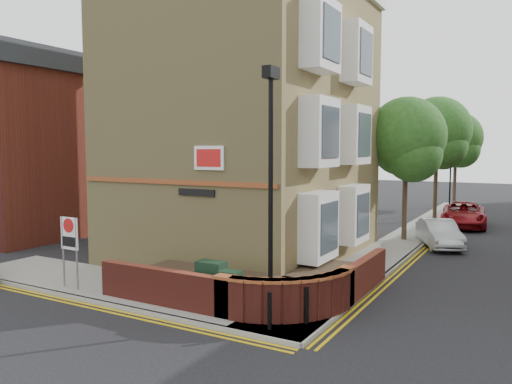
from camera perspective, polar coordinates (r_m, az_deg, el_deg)
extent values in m
plane|color=black|center=(13.06, -7.35, -14.79)|extent=(120.00, 120.00, 0.00)
cube|color=gray|center=(16.30, -14.17, -10.64)|extent=(13.00, 3.00, 0.12)
cube|color=gray|center=(26.72, 17.51, -4.61)|extent=(2.00, 32.00, 0.12)
cube|color=gray|center=(15.30, -18.13, -11.78)|extent=(13.00, 0.15, 0.12)
cube|color=gray|center=(26.54, 19.62, -4.73)|extent=(0.15, 32.00, 0.12)
cube|color=gold|center=(15.16, -18.84, -12.17)|extent=(13.00, 0.28, 0.01)
cube|color=gold|center=(26.51, 20.15, -4.88)|extent=(0.28, 32.00, 0.01)
cube|color=tan|center=(20.66, -0.79, 8.35)|extent=(8.00, 10.00, 11.00)
cube|color=brown|center=(16.52, -9.63, 1.13)|extent=(7.80, 0.06, 0.15)
cube|color=white|center=(15.57, -5.40, 3.90)|extent=(1.10, 0.05, 0.75)
cube|color=black|center=(15.92, -6.84, -0.06)|extent=(1.40, 0.04, 0.22)
cylinder|color=black|center=(12.51, 1.68, -0.93)|extent=(0.12, 0.12, 6.00)
cylinder|color=black|center=(13.04, 1.65, -12.37)|extent=(0.20, 0.20, 0.80)
cube|color=black|center=(12.58, 1.72, 13.48)|extent=(0.25, 0.50, 0.30)
cube|color=black|center=(14.02, -5.14, -10.30)|extent=(0.80, 0.45, 1.20)
cube|color=black|center=(13.36, -3.01, -11.28)|extent=(0.55, 0.40, 1.10)
cylinder|color=black|center=(12.17, 1.55, -13.40)|extent=(0.11, 0.11, 0.90)
cylinder|color=black|center=(12.61, 5.77, -12.77)|extent=(0.11, 0.11, 0.90)
cylinder|color=slate|center=(16.67, -21.16, -6.38)|extent=(0.06, 0.06, 2.20)
cylinder|color=slate|center=(16.22, -19.80, -6.65)|extent=(0.06, 0.06, 2.20)
cube|color=white|center=(16.34, -20.55, -4.45)|extent=(0.72, 0.04, 1.00)
cylinder|color=red|center=(16.28, -20.66, -3.60)|extent=(0.44, 0.02, 0.44)
cube|color=maroon|center=(28.63, -22.05, 3.81)|extent=(6.00, 10.00, 8.00)
cube|color=#24282B|center=(28.92, -22.35, 12.76)|extent=(6.40, 10.40, 1.00)
cylinder|color=#382B1E|center=(24.50, 16.67, 0.06)|extent=(0.24, 0.24, 4.55)
sphere|color=#1E4D19|center=(24.42, 16.82, 6.15)|extent=(3.64, 3.64, 3.64)
sphere|color=#1E4D19|center=(24.03, 17.54, 4.14)|extent=(2.60, 2.60, 2.60)
sphere|color=#1E4D19|center=(24.87, 16.32, 5.09)|extent=(2.86, 2.86, 2.86)
cylinder|color=#382B1E|center=(32.31, 19.86, 1.56)|extent=(0.24, 0.24, 5.04)
sphere|color=#1E4D19|center=(32.28, 20.01, 6.67)|extent=(4.03, 4.03, 4.03)
sphere|color=#1E4D19|center=(31.90, 20.58, 4.99)|extent=(2.88, 2.88, 2.88)
sphere|color=#1E4D19|center=(32.71, 19.58, 5.77)|extent=(3.17, 3.17, 3.17)
cylinder|color=#382B1E|center=(40.22, 21.78, 1.92)|extent=(0.24, 0.24, 4.76)
sphere|color=#1E4D19|center=(40.18, 21.91, 5.79)|extent=(3.81, 3.81, 3.81)
sphere|color=#1E4D19|center=(39.82, 22.38, 4.51)|extent=(2.72, 2.72, 2.72)
sphere|color=#1E4D19|center=(40.61, 21.54, 5.12)|extent=(2.99, 2.99, 2.99)
cylinder|color=black|center=(35.27, 21.28, 0.28)|extent=(0.10, 0.10, 3.20)
imported|color=black|center=(35.17, 21.39, 3.69)|extent=(0.20, 0.16, 1.00)
imported|color=#A0A4A8|center=(23.88, 20.21, -4.46)|extent=(2.73, 3.94, 1.23)
imported|color=maroon|center=(30.51, 22.64, -2.39)|extent=(2.86, 5.22, 1.39)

